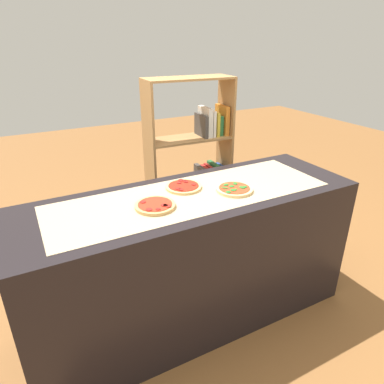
{
  "coord_description": "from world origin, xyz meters",
  "views": [
    {
      "loc": [
        -0.89,
        -1.69,
        1.84
      ],
      "look_at": [
        0.0,
        0.0,
        0.97
      ],
      "focal_mm": 32.2,
      "sensor_mm": 36.0,
      "label": 1
    }
  ],
  "objects_px": {
    "pizza_pepperoni_0": "(155,205)",
    "pizza_spinach_2": "(234,189)",
    "pizza_pepperoni_1": "(184,187)",
    "bookshelf": "(199,173)"
  },
  "relations": [
    {
      "from": "pizza_spinach_2",
      "to": "bookshelf",
      "type": "bearing_deg",
      "value": 73.7
    },
    {
      "from": "pizza_pepperoni_1",
      "to": "pizza_pepperoni_0",
      "type": "bearing_deg",
      "value": -147.61
    },
    {
      "from": "bookshelf",
      "to": "pizza_pepperoni_1",
      "type": "bearing_deg",
      "value": -124.74
    },
    {
      "from": "pizza_spinach_2",
      "to": "bookshelf",
      "type": "height_order",
      "value": "bookshelf"
    },
    {
      "from": "pizza_pepperoni_1",
      "to": "pizza_spinach_2",
      "type": "relative_size",
      "value": 1.0
    },
    {
      "from": "pizza_pepperoni_0",
      "to": "pizza_pepperoni_1",
      "type": "distance_m",
      "value": 0.31
    },
    {
      "from": "pizza_pepperoni_0",
      "to": "pizza_spinach_2",
      "type": "bearing_deg",
      "value": -2.02
    },
    {
      "from": "pizza_pepperoni_0",
      "to": "pizza_spinach_2",
      "type": "xyz_separation_m",
      "value": [
        0.53,
        -0.02,
        0.0
      ]
    },
    {
      "from": "pizza_pepperoni_1",
      "to": "bookshelf",
      "type": "distance_m",
      "value": 1.0
    },
    {
      "from": "pizza_pepperoni_0",
      "to": "bookshelf",
      "type": "xyz_separation_m",
      "value": [
        0.81,
        0.96,
        -0.28
      ]
    }
  ]
}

